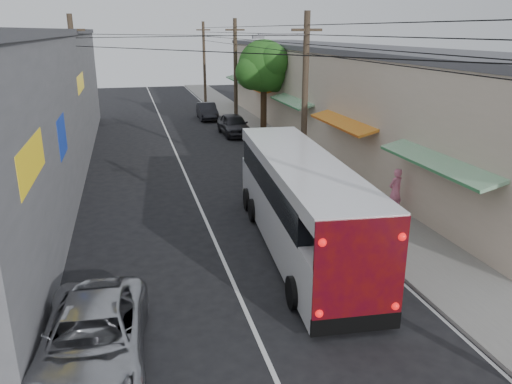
# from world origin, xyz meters

# --- Properties ---
(ground) EXTENTS (120.00, 120.00, 0.00)m
(ground) POSITION_xyz_m (0.00, 0.00, 0.00)
(ground) COLOR black
(ground) RESTS_ON ground
(sidewalk) EXTENTS (3.00, 80.00, 0.12)m
(sidewalk) POSITION_xyz_m (6.50, 20.00, 0.06)
(sidewalk) COLOR slate
(sidewalk) RESTS_ON ground
(building_right) EXTENTS (7.09, 40.00, 6.25)m
(building_right) POSITION_xyz_m (10.99, 22.00, 3.15)
(building_right) COLOR #C5B39D
(building_right) RESTS_ON ground
(building_left) EXTENTS (7.20, 36.00, 7.25)m
(building_left) POSITION_xyz_m (-8.50, 18.00, 3.65)
(building_left) COLOR slate
(building_left) RESTS_ON ground
(utility_poles) EXTENTS (11.80, 45.28, 8.00)m
(utility_poles) POSITION_xyz_m (3.13, 20.33, 4.13)
(utility_poles) COLOR #473828
(utility_poles) RESTS_ON ground
(street_tree) EXTENTS (4.40, 4.00, 6.60)m
(street_tree) POSITION_xyz_m (6.87, 26.02, 4.67)
(street_tree) COLOR #3F2B19
(street_tree) RESTS_ON ground
(coach_bus) EXTENTS (3.24, 11.23, 3.19)m
(coach_bus) POSITION_xyz_m (2.75, 6.50, 1.65)
(coach_bus) COLOR white
(coach_bus) RESTS_ON ground
(jeepney) EXTENTS (2.62, 5.15, 1.39)m
(jeepney) POSITION_xyz_m (-3.80, 1.42, 0.70)
(jeepney) COLOR #B2B3B9
(jeepney) RESTS_ON ground
(parked_suv) EXTENTS (2.09, 5.01, 1.45)m
(parked_suv) POSITION_xyz_m (4.23, 13.00, 0.72)
(parked_suv) COLOR gray
(parked_suv) RESTS_ON ground
(parked_car_mid) EXTENTS (1.92, 4.48, 1.51)m
(parked_car_mid) POSITION_xyz_m (4.60, 26.00, 0.75)
(parked_car_mid) COLOR #25252A
(parked_car_mid) RESTS_ON ground
(parked_car_far) EXTENTS (1.53, 4.14, 1.35)m
(parked_car_far) POSITION_xyz_m (3.80, 33.12, 0.68)
(parked_car_far) COLOR black
(parked_car_far) RESTS_ON ground
(pedestrian_near) EXTENTS (0.77, 0.62, 1.84)m
(pedestrian_near) POSITION_xyz_m (7.52, 8.43, 1.04)
(pedestrian_near) COLOR pink
(pedestrian_near) RESTS_ON sidewalk
(pedestrian_far) EXTENTS (0.89, 0.81, 1.48)m
(pedestrian_far) POSITION_xyz_m (6.66, 17.37, 0.86)
(pedestrian_far) COLOR #95AED8
(pedestrian_far) RESTS_ON sidewalk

